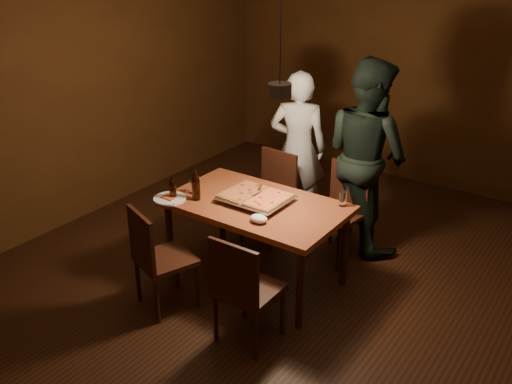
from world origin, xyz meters
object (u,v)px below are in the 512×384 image
Objects in this scene: pizza_tray at (256,199)px; pendant_lamp at (280,89)px; dining_table at (256,211)px; chair_near_right at (242,283)px; beer_bottle_a at (173,187)px; plate_slice at (170,198)px; chair_near_left at (155,251)px; chair_far_right at (342,202)px; diner_white at (298,148)px; chair_far_left at (272,188)px; diner_dark at (367,155)px; beer_bottle_b at (196,185)px.

pizza_tray is 1.01m from pendant_lamp.
chair_near_right reaches higher than dining_table.
dining_table is 0.73m from beer_bottle_a.
beer_bottle_a is 0.11m from plate_slice.
pizza_tray is 2.47× the size of beer_bottle_a.
chair_near_right is 0.94m from pizza_tray.
chair_near_left is at bearing -178.33° from chair_near_right.
beer_bottle_a is (-1.01, -1.18, 0.32)m from chair_far_right.
diner_white is 1.46× the size of pendant_lamp.
chair_far_left is 1.54m from pendant_lamp.
plate_slice is (-0.24, 0.45, 0.22)m from chair_near_left.
beer_bottle_a is (-1.05, 0.44, 0.32)m from chair_near_right.
chair_far_right is at bearing 127.62° from diner_white.
chair_far_left is 1.74× the size of plate_slice.
beer_bottle_a is at bearing -158.32° from pendant_lamp.
pendant_lamp is at bearing 87.26° from chair_far_right.
pendant_lamp is (-0.23, -1.18, 0.84)m from diner_dark.
pizza_tray is at bearing 85.08° from chair_near_left.
chair_far_left is 0.88× the size of pizza_tray.
beer_bottle_a reaches higher than chair_far_right.
pendant_lamp reaches higher than chair_near_left.
beer_bottle_a is at bearing 43.26° from plate_slice.
dining_table is at bearing 29.69° from plate_slice.
chair_far_left is at bearing 73.86° from plate_slice.
chair_far_left is 1.00× the size of chair_far_right.
plate_slice is at bearing -150.31° from dining_table.
dining_table is 0.90m from chair_near_right.
plate_slice is at bearing 77.71° from chair_far_left.
diner_white is 0.87× the size of diner_dark.
chair_far_left is 0.30× the size of diner_white.
chair_near_right is (0.83, 0.03, 0.00)m from chair_near_left.
plate_slice is (-0.02, -0.02, -0.10)m from beer_bottle_a.
beer_bottle_b is at bearing 61.31° from diner_white.
beer_bottle_b is at bearing -152.54° from dining_table.
dining_table is 0.82m from chair_far_left.
chair_near_left is 0.68m from beer_bottle_b.
diner_dark reaches higher than beer_bottle_b.
chair_far_right is at bearing 49.45° from beer_bottle_a.
chair_near_right reaches higher than plate_slice.
beer_bottle_a is at bearing -146.61° from beer_bottle_b.
plate_slice is (-0.19, -0.13, -0.13)m from beer_bottle_b.
beer_bottle_b is at bearing 115.71° from chair_near_left.
chair_near_right is 1.74× the size of plate_slice.
diner_dark is (0.85, 1.98, 0.38)m from chair_near_left.
pendant_lamp is at bearing -2.50° from dining_table.
chair_near_right is 0.26× the size of diner_dark.
plate_slice is (-0.64, -0.37, 0.08)m from dining_table.
diner_white is (-0.77, 2.01, 0.27)m from chair_near_right.
diner_dark is at bearing 151.42° from diner_white.
chair_far_right is 1.41m from beer_bottle_b.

